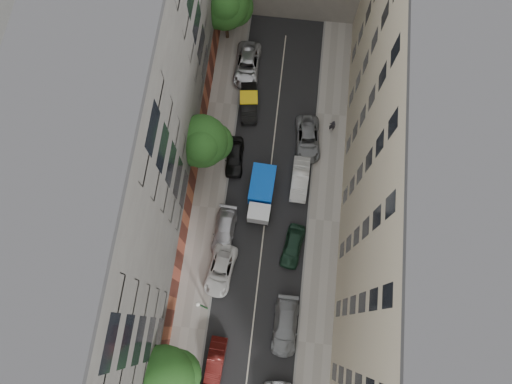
# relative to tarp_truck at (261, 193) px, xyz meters

# --- Properties ---
(ground) EXTENTS (120.00, 120.00, 0.00)m
(ground) POSITION_rel_tarp_truck_xyz_m (0.60, -1.58, -1.35)
(ground) COLOR #4C4C49
(ground) RESTS_ON ground
(road_surface) EXTENTS (8.00, 44.00, 0.02)m
(road_surface) POSITION_rel_tarp_truck_xyz_m (0.60, -1.58, -1.34)
(road_surface) COLOR black
(road_surface) RESTS_ON ground
(sidewalk_left) EXTENTS (3.00, 44.00, 0.15)m
(sidewalk_left) POSITION_rel_tarp_truck_xyz_m (-4.90, -1.58, -1.27)
(sidewalk_left) COLOR gray
(sidewalk_left) RESTS_ON ground
(sidewalk_right) EXTENTS (3.00, 44.00, 0.15)m
(sidewalk_right) POSITION_rel_tarp_truck_xyz_m (6.10, -1.58, -1.27)
(sidewalk_right) COLOR gray
(sidewalk_right) RESTS_ON ground
(building_left) EXTENTS (8.00, 44.00, 20.00)m
(building_left) POSITION_rel_tarp_truck_xyz_m (-10.40, -1.58, 8.65)
(building_left) COLOR #4F4D4A
(building_left) RESTS_ON ground
(building_right) EXTENTS (8.00, 44.00, 20.00)m
(building_right) POSITION_rel_tarp_truck_xyz_m (11.60, -1.58, 8.65)
(building_right) COLOR tan
(building_right) RESTS_ON ground
(tarp_truck) EXTENTS (2.29, 5.36, 2.44)m
(tarp_truck) POSITION_rel_tarp_truck_xyz_m (0.00, 0.00, 0.00)
(tarp_truck) COLOR black
(tarp_truck) RESTS_ON ground
(car_left_1) EXTENTS (1.59, 4.06, 1.32)m
(car_left_1) POSITION_rel_tarp_truck_xyz_m (-2.20, -14.98, -0.69)
(car_left_1) COLOR #48100E
(car_left_1) RESTS_ON ground
(car_left_2) EXTENTS (2.80, 5.05, 1.34)m
(car_left_2) POSITION_rel_tarp_truck_xyz_m (-2.83, -7.38, -0.68)
(car_left_2) COLOR silver
(car_left_2) RESTS_ON ground
(car_left_3) EXTENTS (2.13, 4.80, 1.37)m
(car_left_3) POSITION_rel_tarp_truck_xyz_m (-2.98, -3.78, -0.66)
(car_left_3) COLOR #B3B3B8
(car_left_3) RESTS_ON ground
(car_left_4) EXTENTS (1.95, 4.28, 1.42)m
(car_left_4) POSITION_rel_tarp_truck_xyz_m (-3.00, 3.55, -0.63)
(car_left_4) COLOR black
(car_left_4) RESTS_ON ground
(car_left_5) EXTENTS (2.11, 4.62, 1.47)m
(car_left_5) POSITION_rel_tarp_truck_xyz_m (-2.30, 9.42, -0.61)
(car_left_5) COLOR black
(car_left_5) RESTS_ON ground
(car_left_6) EXTENTS (2.51, 5.43, 1.51)m
(car_left_6) POSITION_rel_tarp_truck_xyz_m (-3.00, 13.70, -0.59)
(car_left_6) COLOR #B6B7BB
(car_left_6) RESTS_ON ground
(car_right_1) EXTENTS (2.11, 5.19, 1.50)m
(car_right_1) POSITION_rel_tarp_truck_xyz_m (3.40, -11.48, -0.59)
(car_right_1) COLOR slate
(car_right_1) RESTS_ON ground
(car_right_2) EXTENTS (2.29, 4.39, 1.43)m
(car_right_2) POSITION_rel_tarp_truck_xyz_m (3.40, -4.46, -0.63)
(car_right_2) COLOR #142F20
(car_right_2) RESTS_ON ground
(car_right_3) EXTENTS (1.63, 4.51, 1.48)m
(car_right_3) POSITION_rel_tarp_truck_xyz_m (3.47, 2.02, -0.61)
(car_right_3) COLOR silver
(car_right_3) RESTS_ON ground
(car_right_4) EXTENTS (2.82, 5.20, 1.38)m
(car_right_4) POSITION_rel_tarp_truck_xyz_m (3.87, 6.22, -0.65)
(car_right_4) COLOR slate
(car_right_4) RESTS_ON ground
(tree_near) EXTENTS (5.38, 5.13, 7.92)m
(tree_near) POSITION_rel_tarp_truck_xyz_m (-5.53, -16.55, 3.96)
(tree_near) COLOR #382619
(tree_near) RESTS_ON sidewalk_left
(tree_mid) EXTENTS (4.97, 4.65, 7.80)m
(tree_mid) POSITION_rel_tarp_truck_xyz_m (-5.44, 2.73, 3.99)
(tree_mid) COLOR #382619
(tree_mid) RESTS_ON sidewalk_left
(tree_far) EXTENTS (5.27, 4.99, 7.76)m
(tree_far) POSITION_rel_tarp_truck_xyz_m (-5.47, 17.14, 3.86)
(tree_far) COLOR #382619
(tree_far) RESTS_ON sidewalk_left
(lamp_post) EXTENTS (0.36, 0.36, 6.92)m
(lamp_post) POSITION_rel_tarp_truck_xyz_m (-3.60, -10.75, 3.02)
(lamp_post) COLOR #185622
(lamp_post) RESTS_ON sidewalk_left
(pedestrian) EXTENTS (0.68, 0.50, 1.72)m
(pedestrian) POSITION_rel_tarp_truck_xyz_m (6.13, 7.81, -0.34)
(pedestrian) COLOR black
(pedestrian) RESTS_ON sidewalk_right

